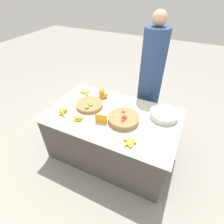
% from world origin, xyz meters
% --- Properties ---
extents(ground_plane, '(12.00, 12.00, 0.00)m').
position_xyz_m(ground_plane, '(0.00, 0.00, 0.00)').
color(ground_plane, gray).
extents(market_table, '(1.59, 0.96, 0.67)m').
position_xyz_m(market_table, '(0.00, 0.00, 0.34)').
color(market_table, '#4C4742').
rests_on(market_table, ground_plane).
extents(lime_bowl, '(0.34, 0.34, 0.09)m').
position_xyz_m(lime_bowl, '(-0.34, 0.04, 0.70)').
color(lime_bowl, olive).
rests_on(lime_bowl, market_table).
extents(tomato_basket, '(0.36, 0.36, 0.10)m').
position_xyz_m(tomato_basket, '(0.17, -0.04, 0.71)').
color(tomato_basket, olive).
rests_on(tomato_basket, market_table).
extents(orange_pile, '(0.14, 0.15, 0.13)m').
position_xyz_m(orange_pile, '(-0.29, 0.31, 0.73)').
color(orange_pile, orange).
rests_on(orange_pile, market_table).
extents(metal_bowl, '(0.34, 0.34, 0.07)m').
position_xyz_m(metal_bowl, '(0.57, 0.24, 0.71)').
color(metal_bowl, silver).
rests_on(metal_bowl, market_table).
extents(price_sign, '(0.14, 0.03, 0.12)m').
position_xyz_m(price_sign, '(-0.05, -0.18, 0.73)').
color(price_sign, orange).
rests_on(price_sign, market_table).
extents(banana_bunch_back_center, '(0.16, 0.18, 0.06)m').
position_xyz_m(banana_bunch_back_center, '(-0.57, -0.22, 0.70)').
color(banana_bunch_back_center, gold).
rests_on(banana_bunch_back_center, market_table).
extents(banana_bunch_middle_right, '(0.14, 0.13, 0.06)m').
position_xyz_m(banana_bunch_middle_right, '(-0.32, -0.24, 0.70)').
color(banana_bunch_middle_right, gold).
rests_on(banana_bunch_middle_right, market_table).
extents(banana_bunch_middle_left, '(0.18, 0.15, 0.04)m').
position_xyz_m(banana_bunch_middle_left, '(-0.56, 0.29, 0.69)').
color(banana_bunch_middle_left, gold).
rests_on(banana_bunch_middle_left, market_table).
extents(banana_bunch_front_center, '(0.15, 0.16, 0.03)m').
position_xyz_m(banana_bunch_front_center, '(0.36, -0.33, 0.69)').
color(banana_bunch_front_center, gold).
rests_on(banana_bunch_front_center, market_table).
extents(vendor_person, '(0.32, 0.32, 1.72)m').
position_xyz_m(vendor_person, '(0.25, 0.74, 0.80)').
color(vendor_person, navy).
rests_on(vendor_person, ground_plane).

